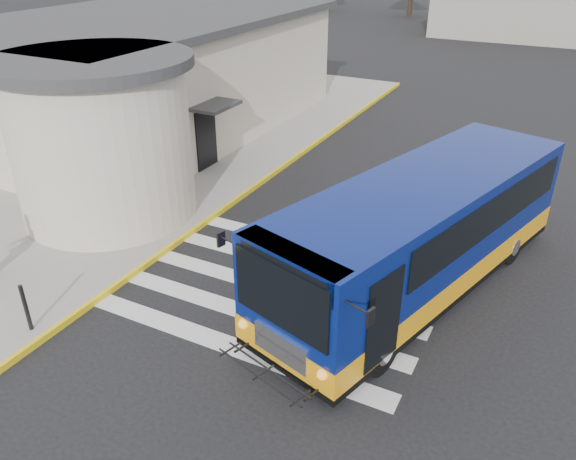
% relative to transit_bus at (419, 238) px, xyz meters
% --- Properties ---
extents(ground, '(140.00, 140.00, 0.00)m').
position_rel_transit_bus_xyz_m(ground, '(-2.61, -0.89, -1.41)').
color(ground, black).
rests_on(ground, ground).
extents(sidewalk, '(10.00, 34.00, 0.15)m').
position_rel_transit_bus_xyz_m(sidewalk, '(-11.61, 3.11, -1.33)').
color(sidewalk, gray).
rests_on(sidewalk, ground).
extents(curb_strip, '(0.12, 34.00, 0.16)m').
position_rel_transit_bus_xyz_m(curb_strip, '(-6.66, 3.11, -1.33)').
color(curb_strip, yellow).
rests_on(curb_strip, ground).
extents(station_building, '(12.70, 18.70, 4.80)m').
position_rel_transit_bus_xyz_m(station_building, '(-13.45, 6.01, 1.16)').
color(station_building, beige).
rests_on(station_building, ground).
extents(crosswalk, '(8.00, 5.35, 0.01)m').
position_rel_transit_bus_xyz_m(crosswalk, '(-3.11, -1.69, -1.40)').
color(crosswalk, silver).
rests_on(crosswalk, ground).
extents(transit_bus, '(5.86, 10.71, 2.94)m').
position_rel_transit_bus_xyz_m(transit_bus, '(0.00, 0.00, 0.00)').
color(transit_bus, navy).
rests_on(transit_bus, ground).
extents(pedestrian_a, '(0.57, 0.75, 1.83)m').
position_rel_transit_bus_xyz_m(pedestrian_a, '(-8.81, -2.16, -0.34)').
color(pedestrian_a, black).
rests_on(pedestrian_a, sidewalk).
extents(bollard, '(0.09, 0.09, 1.16)m').
position_rel_transit_bus_xyz_m(bollard, '(-7.06, -5.79, -0.68)').
color(bollard, black).
rests_on(bollard, sidewalk).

